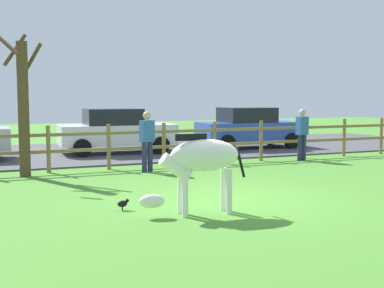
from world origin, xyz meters
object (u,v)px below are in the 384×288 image
(parked_car_white, at_px, (116,130))
(visitor_left_of_tree, at_px, (147,139))
(parked_car_blue, at_px, (249,127))
(bare_tree, at_px, (23,103))
(visitor_right_of_tree, at_px, (302,132))
(crow_on_grass, at_px, (123,203))
(zebra, at_px, (200,161))

(parked_car_white, height_order, visitor_left_of_tree, visitor_left_of_tree)
(parked_car_blue, height_order, visitor_left_of_tree, visitor_left_of_tree)
(bare_tree, xyz_separation_m, visitor_right_of_tree, (8.43, -0.09, -0.97))
(visitor_left_of_tree, bearing_deg, crow_on_grass, -113.55)
(bare_tree, bearing_deg, visitor_right_of_tree, -0.58)
(bare_tree, distance_m, zebra, 6.17)
(crow_on_grass, height_order, parked_car_blue, parked_car_blue)
(parked_car_white, xyz_separation_m, visitor_right_of_tree, (4.99, -4.03, 0.06))
(crow_on_grass, distance_m, visitor_left_of_tree, 4.75)
(crow_on_grass, bearing_deg, bare_tree, 104.79)
(bare_tree, distance_m, visitor_left_of_tree, 3.32)
(crow_on_grass, relative_size, visitor_left_of_tree, 0.13)
(parked_car_white, relative_size, visitor_left_of_tree, 2.48)
(zebra, relative_size, parked_car_blue, 0.48)
(crow_on_grass, xyz_separation_m, visitor_right_of_tree, (7.17, 4.70, 0.78))
(zebra, xyz_separation_m, parked_car_white, (1.02, 9.54, -0.08))
(zebra, distance_m, parked_car_white, 9.60)
(visitor_right_of_tree, bearing_deg, visitor_left_of_tree, -175.66)
(visitor_right_of_tree, bearing_deg, zebra, -137.46)
(parked_car_white, bearing_deg, visitor_right_of_tree, -38.94)
(zebra, height_order, parked_car_white, parked_car_white)
(crow_on_grass, bearing_deg, zebra, -35.04)
(visitor_left_of_tree, bearing_deg, bare_tree, 171.17)
(zebra, bearing_deg, bare_tree, 113.40)
(bare_tree, relative_size, crow_on_grass, 17.60)
(zebra, distance_m, visitor_right_of_tree, 8.16)
(bare_tree, xyz_separation_m, parked_car_blue, (8.63, 3.65, -1.03))
(visitor_left_of_tree, bearing_deg, parked_car_white, 86.01)
(parked_car_white, bearing_deg, zebra, -96.12)
(visitor_left_of_tree, relative_size, visitor_right_of_tree, 1.00)
(crow_on_grass, xyz_separation_m, visitor_left_of_tree, (1.87, 4.30, 0.78))
(parked_car_white, bearing_deg, visitor_left_of_tree, -93.99)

